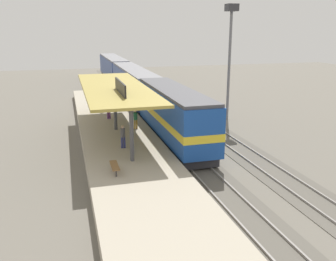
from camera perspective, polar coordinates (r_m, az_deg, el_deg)
The scene contains 13 objects.
ground_plane at distance 33.53m, azimuth 3.14°, elevation -0.52°, with size 120.00×120.00×0.00m, color #666056.
track_near at distance 32.96m, azimuth -0.16°, elevation -0.73°, with size 3.20×110.00×0.16m.
track_far at distance 34.42m, azimuth 7.24°, elevation -0.14°, with size 3.20×110.00×0.16m.
platform at distance 31.97m, azimuth -8.13°, elevation -0.63°, with size 6.00×44.00×0.90m, color #A89E89.
station_canopy at distance 30.99m, azimuth -8.40°, elevation 6.59°, with size 5.20×18.00×4.70m.
platform_bench at distance 22.33m, azimuth -8.38°, elevation -5.49°, with size 0.44×1.70×0.50m.
locomotive at distance 30.42m, azimuth 0.88°, elevation 2.51°, with size 2.93×14.43×4.44m.
passenger_carriage_front at distance 47.67m, azimuth -5.31°, elevation 7.15°, with size 2.90×20.00×4.24m.
passenger_carriage_rear at distance 68.08m, azimuth -8.55°, elevation 9.60°, with size 2.90×20.00×4.24m.
light_mast at distance 38.27m, azimuth 9.76°, elevation 14.06°, with size 1.10×1.10×11.70m.
person_waiting at distance 31.62m, azimuth -5.12°, elevation 1.92°, with size 0.34×0.34×1.71m.
person_walking at distance 35.66m, azimuth -9.31°, elevation 3.35°, with size 0.34×0.34×1.71m.
person_boarding at distance 26.64m, azimuth -7.08°, elevation -0.77°, with size 0.34×0.34×1.71m.
Camera 1 is at (-8.42, -30.47, 9.36)m, focal length 38.86 mm.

